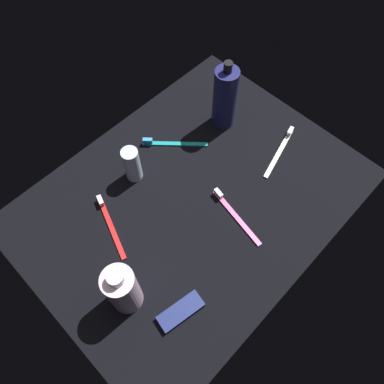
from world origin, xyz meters
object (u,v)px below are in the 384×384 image
object	(u,v)px
lotion_bottle	(225,98)
toothbrush_red	(110,223)
toothbrush_pink	(234,213)
bodywash_bottle	(123,290)
deodorant_stick	(132,164)
toothbrush_white	(281,149)
snack_bar_navy	(181,311)
toothbrush_teal	(171,143)

from	to	relation	value
lotion_bottle	toothbrush_red	distance (cm)	44.12
lotion_bottle	toothbrush_red	size ratio (longest dim) A/B	1.24
toothbrush_red	toothbrush_pink	bearing A→B (deg)	-40.69
bodywash_bottle	toothbrush_pink	xyz separation A→B (cm)	(32.01, -2.99, -7.17)
bodywash_bottle	deodorant_stick	xyz separation A→B (cm)	(22.30, 23.15, -2.45)
bodywash_bottle	toothbrush_white	xyz separation A→B (cm)	(55.56, 0.67, -7.17)
lotion_bottle	toothbrush_red	bearing A→B (deg)	-177.47
lotion_bottle	toothbrush_pink	xyz separation A→B (cm)	(-19.91, -21.90, -8.96)
deodorant_stick	snack_bar_navy	size ratio (longest dim) A/B	1.02
deodorant_stick	toothbrush_teal	size ratio (longest dim) A/B	0.76
deodorant_stick	toothbrush_white	bearing A→B (deg)	-34.04
lotion_bottle	toothbrush_teal	xyz separation A→B (cm)	(-15.86, 4.72, -8.96)
lotion_bottle	toothbrush_white	xyz separation A→B (cm)	(3.64, -18.24, -8.96)
toothbrush_white	toothbrush_teal	world-z (taller)	same
bodywash_bottle	snack_bar_navy	world-z (taller)	bodywash_bottle
lotion_bottle	bodywash_bottle	distance (cm)	55.28
toothbrush_white	toothbrush_red	distance (cm)	49.57
toothbrush_teal	toothbrush_white	bearing A→B (deg)	-49.65
toothbrush_white	lotion_bottle	bearing A→B (deg)	101.29
toothbrush_white	toothbrush_pink	bearing A→B (deg)	-171.16
bodywash_bottle	toothbrush_white	size ratio (longest dim) A/B	0.97
snack_bar_navy	lotion_bottle	bearing A→B (deg)	42.91
toothbrush_teal	snack_bar_navy	bearing A→B (deg)	-131.37
bodywash_bottle	deodorant_stick	bearing A→B (deg)	46.08
toothbrush_white	snack_bar_navy	world-z (taller)	toothbrush_white
bodywash_bottle	deodorant_stick	size ratio (longest dim) A/B	1.61
bodywash_bottle	snack_bar_navy	xyz separation A→B (cm)	(6.09, -10.40, -7.02)
toothbrush_pink	toothbrush_white	bearing A→B (deg)	8.84
toothbrush_teal	lotion_bottle	bearing A→B (deg)	-16.59
toothbrush_teal	snack_bar_navy	distance (cm)	45.35
lotion_bottle	snack_bar_navy	xyz separation A→B (cm)	(-45.83, -29.31, -8.82)
toothbrush_teal	deodorant_stick	bearing A→B (deg)	-177.98
toothbrush_white	toothbrush_teal	size ratio (longest dim) A/B	1.26
lotion_bottle	bodywash_bottle	world-z (taller)	lotion_bottle
lotion_bottle	snack_bar_navy	bearing A→B (deg)	-147.40
deodorant_stick	toothbrush_pink	xyz separation A→B (cm)	(9.72, -26.14, -4.72)
toothbrush_white	snack_bar_navy	bearing A→B (deg)	-167.39
toothbrush_teal	snack_bar_navy	size ratio (longest dim) A/B	1.35
deodorant_stick	toothbrush_pink	bearing A→B (deg)	-69.60
lotion_bottle	deodorant_stick	bearing A→B (deg)	171.86
deodorant_stick	toothbrush_teal	distance (cm)	14.56
lotion_bottle	toothbrush_white	world-z (taller)	lotion_bottle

